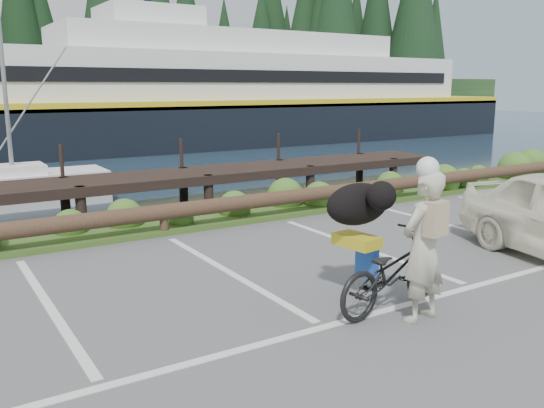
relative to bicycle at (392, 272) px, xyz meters
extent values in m
plane|color=#505052|center=(-1.06, 0.39, -0.49)|extent=(72.00, 72.00, 0.00)
cube|color=#3D5B21|center=(-1.06, 5.69, -0.44)|extent=(34.00, 1.60, 0.10)
imported|color=black|center=(0.00, 0.00, 0.00)|extent=(1.95, 0.91, 0.99)
imported|color=#BCB79F|center=(0.06, -0.43, 0.42)|extent=(0.72, 0.53, 1.83)
ellipsoid|color=black|center=(-0.08, 0.60, 0.77)|extent=(0.60, 1.02, 0.56)
camera|label=1|loc=(-4.91, -5.03, 2.27)|focal=38.00mm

